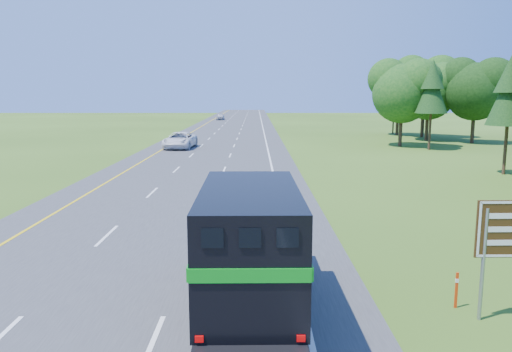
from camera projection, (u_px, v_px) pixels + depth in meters
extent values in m
cube|color=#38383A|center=(220.00, 143.00, 58.74)|extent=(15.00, 260.00, 0.04)
cube|color=yellow|center=(173.00, 143.00, 58.73)|extent=(0.15, 260.00, 0.01)
cube|color=white|center=(266.00, 143.00, 58.75)|extent=(0.15, 260.00, 0.01)
cylinder|color=black|center=(219.00, 254.00, 16.26)|extent=(0.35, 1.05, 1.05)
cylinder|color=black|center=(280.00, 254.00, 16.29)|extent=(0.35, 1.05, 1.05)
cylinder|color=black|center=(208.00, 315.00, 11.74)|extent=(0.35, 1.05, 1.05)
cylinder|color=black|center=(292.00, 315.00, 11.77)|extent=(0.35, 1.05, 1.05)
cylinder|color=black|center=(203.00, 338.00, 10.61)|extent=(0.35, 1.05, 1.05)
cylinder|color=black|center=(297.00, 338.00, 10.64)|extent=(0.35, 1.05, 1.05)
cube|color=black|center=(250.00, 286.00, 13.24)|extent=(2.39, 7.66, 0.27)
cube|color=black|center=(250.00, 220.00, 15.99)|extent=(2.36, 1.75, 1.81)
cube|color=black|center=(250.00, 200.00, 16.78)|extent=(2.10, 0.08, 0.57)
cube|color=black|center=(250.00, 240.00, 12.35)|extent=(2.45, 5.56, 2.62)
cube|color=#078A15|center=(250.00, 276.00, 9.58)|extent=(2.38, 0.07, 0.29)
cube|color=#078A15|center=(201.00, 236.00, 12.31)|extent=(0.11, 5.53, 0.29)
cube|color=#078A15|center=(299.00, 235.00, 12.35)|extent=(0.11, 5.53, 0.29)
cube|color=black|center=(212.00, 238.00, 9.45)|extent=(0.43, 0.04, 0.38)
cube|color=black|center=(250.00, 238.00, 9.46)|extent=(0.43, 0.04, 0.38)
cube|color=black|center=(288.00, 238.00, 9.47)|extent=(0.43, 0.04, 0.38)
cube|color=#B20505|center=(199.00, 339.00, 9.78)|extent=(0.17, 0.04, 0.13)
cube|color=#B20505|center=(301.00, 338.00, 9.81)|extent=(0.17, 0.04, 0.13)
imported|color=white|center=(180.00, 140.00, 53.11)|extent=(3.29, 6.33, 1.71)
imported|color=#BBBCC3|center=(220.00, 117.00, 112.72)|extent=(1.72, 4.13, 1.40)
cylinder|color=gray|center=(483.00, 265.00, 12.54)|extent=(0.10, 0.10, 2.93)
cube|color=red|center=(456.00, 290.00, 13.41)|extent=(0.07, 0.04, 1.00)
cube|color=white|center=(457.00, 281.00, 13.36)|extent=(0.08, 0.05, 0.11)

